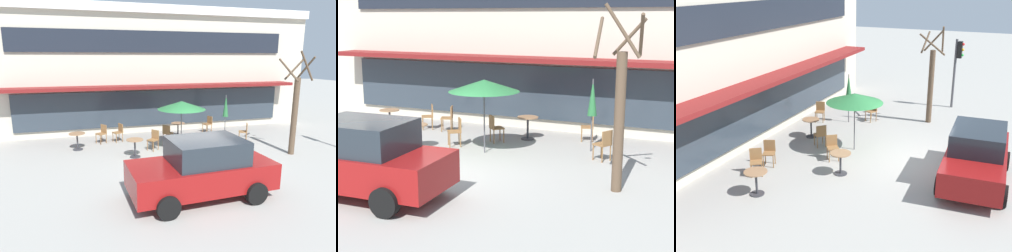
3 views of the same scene
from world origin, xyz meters
The scene contains 15 objects.
ground_plane centered at (0.00, 0.00, 0.00)m, with size 80.00×80.00×0.00m, color #9E9B93.
building_facade centered at (0.00, 9.96, 3.36)m, with size 18.32×9.10×6.72m.
cafe_table_near_wall centered at (-4.28, 3.59, 0.52)m, with size 0.70×0.70×0.76m.
cafe_table_streetside centered at (0.69, 4.42, 0.52)m, with size 0.70×0.70×0.76m.
cafe_table_by_tree centered at (-1.97, 1.88, 0.52)m, with size 0.70×0.70×0.76m.
patio_umbrella_green_folded centered at (3.02, 3.77, 1.63)m, with size 0.28×0.28×2.20m.
patio_umbrella_cream_folded centered at (0.17, 2.29, 2.02)m, with size 2.10×2.10×2.20m.
cafe_chair_0 centered at (-2.33, 4.42, 0.53)m, with size 0.53×0.53×0.89m.
cafe_chair_1 centered at (2.63, 5.00, 0.53)m, with size 0.50×0.50×0.89m.
cafe_chair_2 centered at (-0.11, 3.57, 0.53)m, with size 0.57×0.57×0.89m.
cafe_chair_3 centered at (3.64, 2.87, 0.53)m, with size 0.54×0.54×0.89m.
cafe_chair_4 centered at (-0.99, 2.65, 0.53)m, with size 0.56×0.56×0.89m.
cafe_chair_5 centered at (-3.13, 4.40, 0.53)m, with size 0.56×0.56×0.89m.
parked_sedan centered at (-0.69, -2.24, 0.88)m, with size 4.28×2.18×1.76m.
street_tree centered at (4.53, 0.48, 1.91)m, with size 1.15×1.12×4.29m.
Camera 1 is at (-3.87, -9.87, 4.03)m, focal length 32.00 mm.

